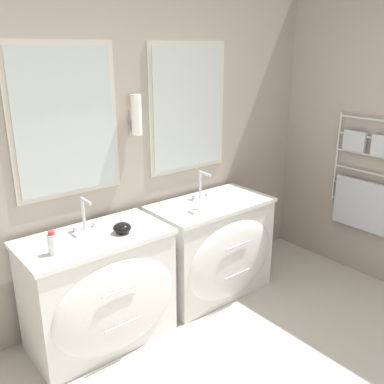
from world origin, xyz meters
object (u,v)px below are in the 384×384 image
object	(u,v)px
vanity_right	(214,248)
vanity_left	(101,290)
toiletry_bottle	(52,244)
amenity_bowl	(122,228)

from	to	relation	value
vanity_right	vanity_left	bearing A→B (deg)	180.00
vanity_right	toiletry_bottle	world-z (taller)	toiletry_bottle
toiletry_bottle	vanity_left	bearing A→B (deg)	9.82
toiletry_bottle	amenity_bowl	xyz separation A→B (m)	(0.49, 0.01, -0.03)
vanity_right	toiletry_bottle	bearing A→B (deg)	-177.70
vanity_left	toiletry_bottle	distance (m)	0.57
vanity_left	amenity_bowl	world-z (taller)	amenity_bowl
vanity_right	amenity_bowl	bearing A→B (deg)	-177.15
vanity_right	toiletry_bottle	size ratio (longest dim) A/B	6.53
toiletry_bottle	amenity_bowl	size ratio (longest dim) A/B	1.23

